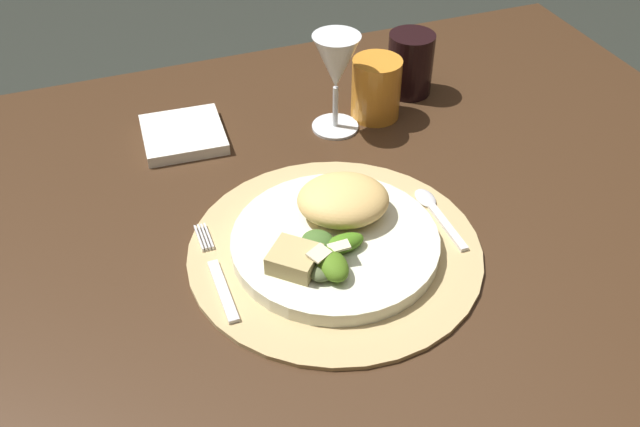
# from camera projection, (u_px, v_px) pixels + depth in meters

# --- Properties ---
(dining_table) EXTENTS (1.28, 0.95, 0.75)m
(dining_table) POSITION_uv_depth(u_px,v_px,m) (314.00, 300.00, 0.93)
(dining_table) COLOR #3E2818
(dining_table) RESTS_ON ground
(placemat) EXTENTS (0.35, 0.35, 0.01)m
(placemat) POSITION_uv_depth(u_px,v_px,m) (335.00, 250.00, 0.82)
(placemat) COLOR tan
(placemat) RESTS_ON dining_table
(dinner_plate) EXTENTS (0.24, 0.24, 0.02)m
(dinner_plate) POSITION_uv_depth(u_px,v_px,m) (335.00, 243.00, 0.82)
(dinner_plate) COLOR silver
(dinner_plate) RESTS_ON placemat
(pasta_serving) EXTENTS (0.13, 0.12, 0.04)m
(pasta_serving) POSITION_uv_depth(u_px,v_px,m) (343.00, 200.00, 0.83)
(pasta_serving) COLOR #E7BB6C
(pasta_serving) RESTS_ON dinner_plate
(salad_greens) EXTENTS (0.08, 0.10, 0.03)m
(salad_greens) POSITION_uv_depth(u_px,v_px,m) (330.00, 255.00, 0.77)
(salad_greens) COLOR #416629
(salad_greens) RESTS_ON dinner_plate
(bread_piece) EXTENTS (0.07, 0.07, 0.02)m
(bread_piece) POSITION_uv_depth(u_px,v_px,m) (294.00, 259.00, 0.77)
(bread_piece) COLOR tan
(bread_piece) RESTS_ON dinner_plate
(fork) EXTENTS (0.01, 0.16, 0.00)m
(fork) POSITION_uv_depth(u_px,v_px,m) (217.00, 275.00, 0.78)
(fork) COLOR silver
(fork) RESTS_ON placemat
(spoon) EXTENTS (0.02, 0.12, 0.01)m
(spoon) POSITION_uv_depth(u_px,v_px,m) (433.00, 209.00, 0.87)
(spoon) COLOR silver
(spoon) RESTS_ON placemat
(napkin) EXTENTS (0.12, 0.12, 0.02)m
(napkin) POSITION_uv_depth(u_px,v_px,m) (183.00, 134.00, 1.00)
(napkin) COLOR white
(napkin) RESTS_ON dining_table
(wine_glass) EXTENTS (0.07, 0.07, 0.15)m
(wine_glass) POSITION_uv_depth(u_px,v_px,m) (336.00, 66.00, 0.96)
(wine_glass) COLOR silver
(wine_glass) RESTS_ON dining_table
(amber_tumbler) EXTENTS (0.07, 0.07, 0.09)m
(amber_tumbler) POSITION_uv_depth(u_px,v_px,m) (376.00, 89.00, 1.03)
(amber_tumbler) COLOR orange
(amber_tumbler) RESTS_ON dining_table
(dark_tumbler) EXTENTS (0.07, 0.07, 0.10)m
(dark_tumbler) POSITION_uv_depth(u_px,v_px,m) (410.00, 64.00, 1.08)
(dark_tumbler) COLOR black
(dark_tumbler) RESTS_ON dining_table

